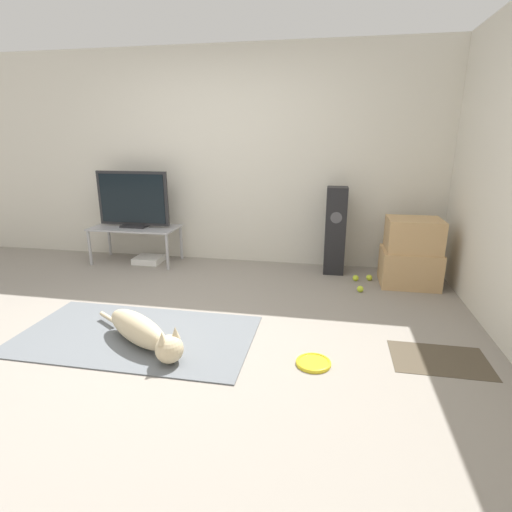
% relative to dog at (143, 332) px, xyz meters
% --- Properties ---
extents(ground_plane, '(12.00, 12.00, 0.00)m').
position_rel_dog_xyz_m(ground_plane, '(0.06, 0.26, -0.12)').
color(ground_plane, gray).
extents(wall_back, '(8.00, 0.06, 2.55)m').
position_rel_dog_xyz_m(wall_back, '(0.06, 2.36, 1.15)').
color(wall_back, beige).
rests_on(wall_back, ground_plane).
extents(area_rug, '(1.86, 1.02, 0.01)m').
position_rel_dog_xyz_m(area_rug, '(-0.15, 0.16, -0.12)').
color(area_rug, slate).
rests_on(area_rug, ground_plane).
extents(dog, '(0.96, 0.67, 0.26)m').
position_rel_dog_xyz_m(dog, '(0.00, 0.00, 0.00)').
color(dog, beige).
rests_on(dog, area_rug).
extents(frisbee, '(0.25, 0.25, 0.03)m').
position_rel_dog_xyz_m(frisbee, '(1.27, -0.00, -0.11)').
color(frisbee, yellow).
rests_on(frisbee, ground_plane).
extents(cardboard_box_lower, '(0.59, 0.48, 0.38)m').
position_rel_dog_xyz_m(cardboard_box_lower, '(2.19, 1.79, 0.07)').
color(cardboard_box_lower, tan).
rests_on(cardboard_box_lower, ground_plane).
extents(cardboard_box_upper, '(0.54, 0.44, 0.34)m').
position_rel_dog_xyz_m(cardboard_box_upper, '(2.19, 1.79, 0.43)').
color(cardboard_box_upper, tan).
rests_on(cardboard_box_upper, cardboard_box_lower).
extents(floor_speaker, '(0.23, 0.23, 1.00)m').
position_rel_dog_xyz_m(floor_speaker, '(1.39, 2.05, 0.38)').
color(floor_speaker, black).
rests_on(floor_speaker, ground_plane).
extents(tv_stand, '(1.07, 0.52, 0.45)m').
position_rel_dog_xyz_m(tv_stand, '(-1.06, 2.02, 0.28)').
color(tv_stand, '#A8A8AD').
rests_on(tv_stand, ground_plane).
extents(tv, '(0.90, 0.20, 0.68)m').
position_rel_dog_xyz_m(tv, '(-1.06, 2.02, 0.67)').
color(tv, '#232326').
rests_on(tv, tv_stand).
extents(tennis_ball_by_boxes, '(0.07, 0.07, 0.07)m').
position_rel_dog_xyz_m(tennis_ball_by_boxes, '(1.79, 1.84, -0.09)').
color(tennis_ball_by_boxes, '#C6E033').
rests_on(tennis_ball_by_boxes, ground_plane).
extents(tennis_ball_near_speaker, '(0.07, 0.07, 0.07)m').
position_rel_dog_xyz_m(tennis_ball_near_speaker, '(1.67, 1.46, -0.09)').
color(tennis_ball_near_speaker, '#C6E033').
rests_on(tennis_ball_near_speaker, ground_plane).
extents(tennis_ball_loose_on_carpet, '(0.07, 0.07, 0.07)m').
position_rel_dog_xyz_m(tennis_ball_loose_on_carpet, '(1.64, 1.80, -0.09)').
color(tennis_ball_loose_on_carpet, '#C6E033').
rests_on(tennis_ball_loose_on_carpet, ground_plane).
extents(game_console, '(0.33, 0.29, 0.08)m').
position_rel_dog_xyz_m(game_console, '(-0.91, 2.01, -0.09)').
color(game_console, white).
rests_on(game_console, ground_plane).
extents(door_mat, '(0.67, 0.45, 0.01)m').
position_rel_dog_xyz_m(door_mat, '(2.15, 0.22, -0.12)').
color(door_mat, '#4C4233').
rests_on(door_mat, ground_plane).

